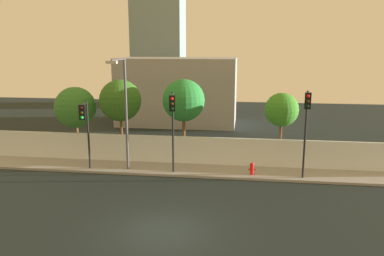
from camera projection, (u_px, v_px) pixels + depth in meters
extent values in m
plane|color=black|center=(163.00, 232.00, 16.62)|extent=(80.00, 80.00, 0.00)
cube|color=gray|center=(190.00, 170.00, 24.55)|extent=(36.00, 2.40, 0.15)
cube|color=silver|center=(193.00, 150.00, 25.60)|extent=(36.00, 0.18, 1.80)
cylinder|color=black|center=(88.00, 135.00, 24.31)|extent=(0.12, 0.12, 4.31)
cylinder|color=black|center=(84.00, 104.00, 23.16)|extent=(0.39, 1.46, 0.08)
cube|color=black|center=(82.00, 112.00, 22.51)|extent=(0.37, 0.27, 0.90)
sphere|color=black|center=(81.00, 108.00, 22.34)|extent=(0.18, 0.18, 0.18)
sphere|color=#33260A|center=(82.00, 113.00, 22.40)|extent=(0.18, 0.18, 0.18)
sphere|color=#19F24C|center=(82.00, 118.00, 22.46)|extent=(0.18, 0.18, 0.18)
cylinder|color=black|center=(173.00, 133.00, 23.52)|extent=(0.12, 0.12, 4.95)
cylinder|color=black|center=(172.00, 95.00, 22.25)|extent=(0.34, 1.58, 0.08)
cube|color=black|center=(172.00, 103.00, 21.55)|extent=(0.37, 0.25, 0.90)
sphere|color=red|center=(172.00, 99.00, 21.38)|extent=(0.18, 0.18, 0.18)
sphere|color=#33260A|center=(172.00, 104.00, 21.44)|extent=(0.18, 0.18, 0.18)
sphere|color=black|center=(172.00, 109.00, 21.49)|extent=(0.18, 0.18, 0.18)
cylinder|color=black|center=(305.00, 135.00, 22.45)|extent=(0.12, 0.12, 5.15)
cylinder|color=black|center=(308.00, 93.00, 21.49)|extent=(0.19, 0.95, 0.08)
cube|color=black|center=(308.00, 101.00, 21.11)|extent=(0.36, 0.24, 0.90)
sphere|color=red|center=(308.00, 96.00, 20.94)|extent=(0.18, 0.18, 0.18)
sphere|color=#33260A|center=(308.00, 101.00, 21.00)|extent=(0.18, 0.18, 0.18)
sphere|color=black|center=(308.00, 106.00, 21.06)|extent=(0.18, 0.18, 0.18)
cylinder|color=#4C4C51|center=(126.00, 115.00, 23.91)|extent=(0.16, 0.16, 6.90)
cylinder|color=#4C4C51|center=(118.00, 60.00, 22.14)|extent=(0.12, 2.20, 0.10)
cube|color=beige|center=(112.00, 62.00, 21.10)|extent=(0.60, 0.25, 0.16)
cylinder|color=red|center=(252.00, 170.00, 23.46)|extent=(0.24, 0.24, 0.58)
sphere|color=red|center=(252.00, 165.00, 23.40)|extent=(0.26, 0.26, 0.26)
cylinder|color=red|center=(249.00, 169.00, 23.48)|extent=(0.10, 0.09, 0.09)
cylinder|color=red|center=(255.00, 170.00, 23.44)|extent=(0.10, 0.09, 0.09)
cylinder|color=brown|center=(77.00, 138.00, 27.47)|extent=(0.24, 0.24, 2.80)
sphere|color=#34782E|center=(75.00, 107.00, 27.01)|extent=(2.86, 2.86, 2.86)
cylinder|color=brown|center=(122.00, 136.00, 26.97)|extent=(0.19, 0.19, 3.34)
sphere|color=#306720|center=(120.00, 100.00, 26.46)|extent=(2.85, 2.85, 2.85)
cylinder|color=brown|center=(184.00, 137.00, 26.37)|extent=(0.22, 0.22, 3.45)
sphere|color=#268236|center=(184.00, 100.00, 25.85)|extent=(2.82, 2.82, 2.82)
cylinder|color=brown|center=(280.00, 142.00, 25.54)|extent=(0.18, 0.18, 3.13)
sphere|color=#398A27|center=(282.00, 110.00, 25.09)|extent=(2.19, 2.19, 2.19)
cube|color=#959595|center=(178.00, 91.00, 39.16)|extent=(11.62, 6.00, 6.60)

